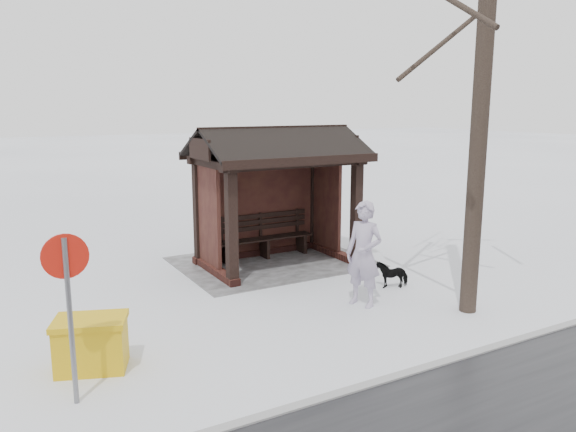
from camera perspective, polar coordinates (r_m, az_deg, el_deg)
The scene contains 8 objects.
ground at distance 12.70m, azimuth -1.09°, elevation -4.93°, with size 120.00×120.00×0.00m, color white.
kerb at distance 8.56m, azimuth 17.26°, elevation -13.55°, with size 120.00×0.15×0.06m, color gray.
trampled_patch at distance 12.86m, azimuth -1.51°, elevation -4.68°, with size 4.20×3.20×0.02m, color #95959A.
bus_shelter at distance 12.41m, azimuth -1.47°, elevation 4.89°, with size 3.60×2.40×3.09m.
pedestrian at distance 10.01m, azimuth 7.71°, elevation -3.84°, with size 0.69×0.45×1.89m, color #AA9DB8.
dog at distance 11.30m, azimuth 10.51°, elevation -5.81°, with size 0.28×0.61×0.52m, color black.
grit_bin at distance 8.19m, azimuth -19.35°, elevation -12.12°, with size 1.11×0.94×0.73m.
road_sign at distance 7.01m, azimuth -21.53°, elevation -6.16°, with size 0.53×0.09×2.09m.
Camera 1 is at (5.80, 10.73, 3.52)m, focal length 35.00 mm.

